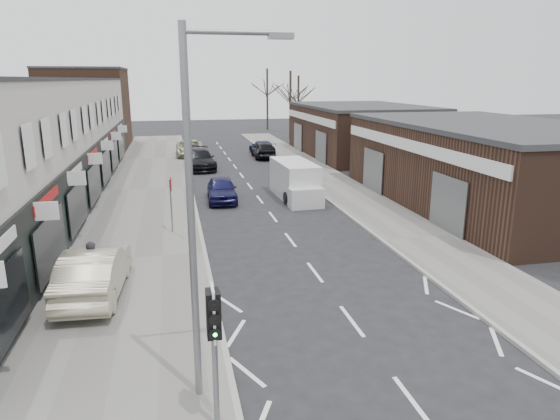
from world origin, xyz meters
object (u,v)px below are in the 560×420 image
pedestrian (93,268)px  parked_car_left_a (222,189)px  sedan_on_pavement (94,272)px  street_lamp (199,201)px  parked_car_right_a (290,167)px  warning_sign (171,188)px  parked_car_left_b (200,159)px  parked_car_left_c (190,148)px  parked_car_right_c (262,147)px  parked_car_right_b (263,150)px  white_van (295,181)px  traffic_light (214,325)px

pedestrian → parked_car_left_a: bearing=-103.1°
sedan_on_pavement → pedestrian: size_ratio=2.71×
street_lamp → parked_car_right_a: 27.12m
warning_sign → parked_car_left_b: (2.28, 17.49, -1.42)m
street_lamp → parked_car_left_c: size_ratio=1.47×
pedestrian → parked_car_right_c: size_ratio=0.40×
sedan_on_pavement → parked_car_left_a: sedan_on_pavement is taller
warning_sign → parked_car_right_b: (8.31, 22.03, -1.43)m
white_van → parked_car_left_a: (-4.47, 0.15, -0.33)m
parked_car_left_c → warning_sign: bearing=-93.4°
sedan_on_pavement → parked_car_left_c: (4.33, 31.06, -0.18)m
traffic_light → street_lamp: 2.52m
parked_car_left_b → street_lamp: bearing=-96.1°
parked_car_left_a → parked_car_left_c: size_ratio=0.77×
street_lamp → parked_car_right_a: size_ratio=1.84×
street_lamp → traffic_light: bearing=-84.1°
white_van → parked_car_left_b: bearing=111.5°
pedestrian → parked_car_right_a: (11.28, 19.35, -0.32)m
parked_car_right_b → parked_car_left_b: bearing=38.4°
warning_sign → pedestrian: 7.14m
parked_car_left_a → parked_car_right_c: (5.77, 18.37, -0.06)m
traffic_light → parked_car_left_a: 20.34m
sedan_on_pavement → parked_car_right_a: (11.23, 19.46, -0.22)m
white_van → parked_car_right_a: (1.30, 6.82, -0.32)m
parked_car_right_b → parked_car_right_c: bearing=-96.5°
parked_car_left_b → parked_car_right_a: size_ratio=1.24×
sedan_on_pavement → parked_car_right_b: sedan_on_pavement is taller
warning_sign → parked_car_right_b: warning_sign is taller
white_van → street_lamp: bearing=-112.0°
parked_car_right_b → parked_car_left_a: bearing=72.6°
parked_car_left_a → parked_car_right_c: bearing=75.3°
parked_car_right_b → parked_car_left_c: bearing=-18.6°
street_lamp → parked_car_left_b: bearing=86.9°
warning_sign → white_van: 9.56m
pedestrian → parked_car_left_c: (4.38, 30.95, -0.27)m
parked_car_left_a → parked_car_right_b: parked_car_right_b is taller
pedestrian → sedan_on_pavement: bearing=128.0°
street_lamp → warning_sign: bearing=92.8°
warning_sign → parked_car_right_a: warning_sign is taller
sedan_on_pavement → parked_car_right_c: 33.13m
pedestrian → parked_car_left_c: pedestrian is taller
warning_sign → pedestrian: (-2.63, -6.54, -1.17)m
street_lamp → parked_car_right_c: 38.37m
warning_sign → parked_car_left_c: size_ratio=0.49×
warning_sign → white_van: (7.36, 5.99, -1.16)m
warning_sign → parked_car_right_a: (8.66, 12.81, -1.49)m
sedan_on_pavement → parked_car_left_a: 13.91m
street_lamp → parked_car_right_a: bearing=72.6°
pedestrian → parked_car_left_a: pedestrian is taller
white_van → pedestrian: 16.03m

